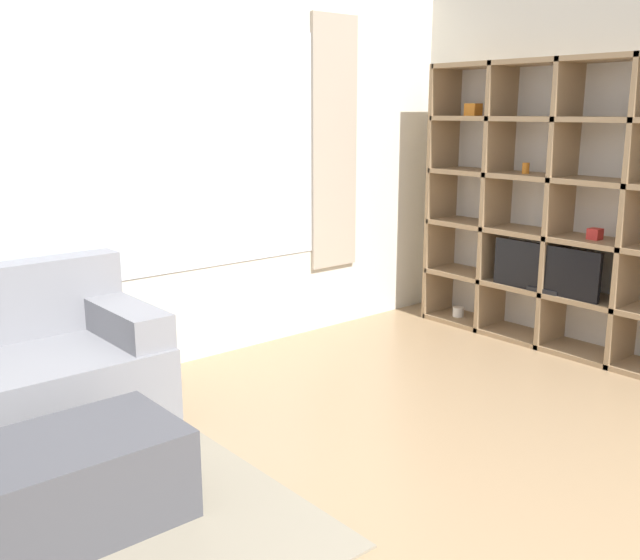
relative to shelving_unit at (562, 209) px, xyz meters
name	(u,v)px	position (x,y,z in m)	size (l,w,h in m)	color
wall_back	(121,168)	(-2.67, 1.46, 0.34)	(6.85, 0.11, 2.70)	silver
wall_right	(604,162)	(0.19, -0.18, 0.33)	(0.07, 4.41, 2.70)	silver
shelving_unit	(562,209)	(0.00, 0.00, 0.00)	(0.38, 2.21, 2.06)	silver
ottoman	(80,481)	(-3.64, -0.06, -0.81)	(0.82, 0.57, 0.41)	#47474C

